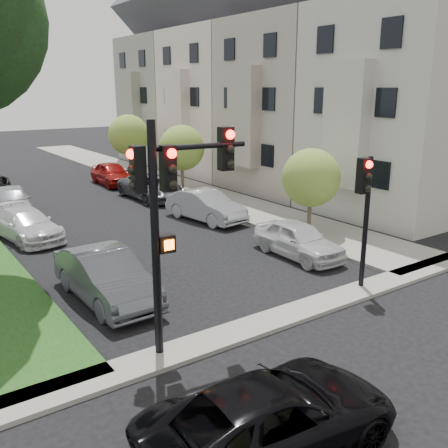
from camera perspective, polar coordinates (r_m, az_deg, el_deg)
ground at (r=12.81m, az=13.27°, el=-13.62°), size 140.00×140.00×0.00m
sidewalk_right at (r=35.37m, az=-8.70°, el=5.35°), size 3.50×44.00×0.12m
sidewalk_cross at (r=14.02m, az=7.14°, el=-10.37°), size 60.00×1.00×0.12m
house_a at (r=26.00m, az=19.90°, el=16.31°), size 7.70×7.55×15.97m
house_b at (r=31.01m, az=8.15°, el=16.75°), size 7.70×7.55×15.97m
house_c at (r=36.88m, az=-0.13°, el=16.66°), size 7.70×7.55×15.97m
house_d at (r=43.25m, az=-6.04°, el=16.40°), size 7.70×7.55×15.97m
small_tree_a at (r=21.24m, az=9.92°, el=5.22°), size 2.46×2.46×3.69m
small_tree_b at (r=29.70m, az=-4.85°, el=8.66°), size 2.67×2.67×4.01m
small_tree_c at (r=36.25m, az=-10.84°, el=9.95°), size 2.85×2.85×4.28m
traffic_signal_main at (r=11.11m, az=-6.13°, el=3.11°), size 2.68×0.70×5.48m
traffic_signal_secondary at (r=15.41m, az=15.78°, el=2.75°), size 0.54×0.43×4.17m
car_cross_near at (r=9.23m, az=5.50°, el=-21.04°), size 4.87×2.46×1.32m
car_parked_0 at (r=18.68m, az=8.48°, el=-1.76°), size 1.67×3.97×1.34m
car_parked_1 at (r=23.52m, az=-2.10°, el=2.10°), size 2.16×4.54×1.44m
car_parked_2 at (r=28.41m, az=-8.26°, el=4.19°), size 2.36×4.93×1.36m
car_parked_3 at (r=33.05m, az=-12.68°, el=5.64°), size 1.87×4.35×1.46m
car_parked_5 at (r=15.12m, az=-13.36°, el=-5.84°), size 1.73×4.64×1.52m
car_parked_6 at (r=22.16m, az=-21.67°, el=-0.06°), size 2.43×4.59×1.27m
car_parked_7 at (r=26.70m, az=-23.08°, el=2.47°), size 2.27×4.41×1.43m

